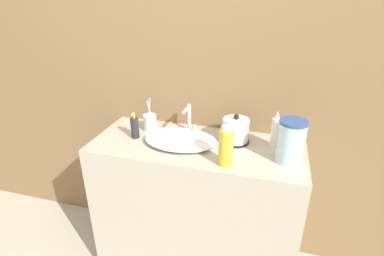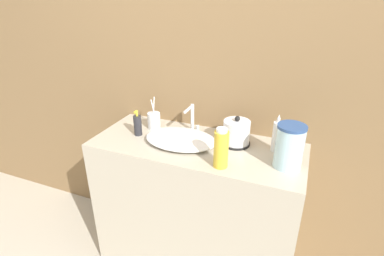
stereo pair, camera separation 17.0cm
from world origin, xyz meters
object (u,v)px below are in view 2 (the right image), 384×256
toothbrush_cup (154,120)px  lotion_bottle (138,125)px  electric_kettle (236,134)px  mouthwash_bottle (221,148)px  shampoo_bottle (277,136)px  water_pitcher (289,146)px  faucet (192,117)px

toothbrush_cup → lotion_bottle: size_ratio=1.29×
electric_kettle → mouthwash_bottle: mouthwash_bottle is taller
shampoo_bottle → mouthwash_bottle: size_ratio=1.02×
lotion_bottle → toothbrush_cup: bearing=70.3°
toothbrush_cup → water_pitcher: 0.86m
faucet → mouthwash_bottle: mouthwash_bottle is taller
lotion_bottle → mouthwash_bottle: bearing=-15.2°
water_pitcher → lotion_bottle: bearing=178.0°
toothbrush_cup → mouthwash_bottle: (0.53, -0.28, 0.05)m
shampoo_bottle → mouthwash_bottle: (-0.23, -0.27, 0.01)m
lotion_bottle → water_pitcher: 0.89m
shampoo_bottle → mouthwash_bottle: shampoo_bottle is taller
water_pitcher → shampoo_bottle: bearing=118.5°
shampoo_bottle → water_pitcher: 0.17m
lotion_bottle → electric_kettle: bearing=10.3°
electric_kettle → shampoo_bottle: bearing=1.8°
mouthwash_bottle → shampoo_bottle: bearing=49.3°
electric_kettle → shampoo_bottle: (0.22, 0.01, 0.02)m
electric_kettle → toothbrush_cup: (-0.54, 0.02, -0.01)m
faucet → toothbrush_cup: 0.25m
electric_kettle → mouthwash_bottle: bearing=-92.5°
electric_kettle → lotion_bottle: bearing=-169.7°
faucet → electric_kettle: (0.30, -0.06, -0.03)m
faucet → lotion_bottle: (-0.29, -0.17, -0.03)m
lotion_bottle → shampoo_bottle: 0.82m
electric_kettle → water_pitcher: water_pitcher is taller
shampoo_bottle → water_pitcher: water_pitcher is taller
toothbrush_cup → faucet: bearing=10.2°
faucet → shampoo_bottle: size_ratio=0.82×
water_pitcher → toothbrush_cup: bearing=169.6°
toothbrush_cup → water_pitcher: bearing=-10.4°
faucet → mouthwash_bottle: 0.43m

